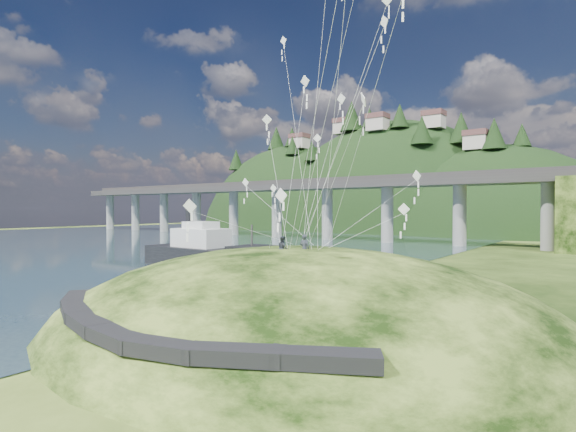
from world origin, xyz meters
The scene contains 10 objects.
ground centered at (0.00, 0.00, 0.00)m, with size 320.00×320.00×0.00m, color black.
water centered at (-72.00, 30.00, 0.01)m, with size 240.00×240.00×0.00m, color #314D5B.
grass_hill centered at (8.00, 2.00, -1.50)m, with size 36.00×32.00×13.00m.
footpath centered at (7.46, -9.74, 2.08)m, with size 22.29×5.84×0.83m.
bridge centered at (-26.46, 70.07, 9.70)m, with size 160.00×11.00×15.00m.
far_ridge centered at (-43.58, 122.17, -7.44)m, with size 153.00×70.00×94.50m.
work_barge centered at (-16.18, 17.49, 1.92)m, with size 22.03×6.40×7.67m.
wooden_dock centered at (-7.84, 7.20, 0.44)m, with size 14.05×3.53×0.99m.
kite_flyers centered at (7.83, 1.27, 5.85)m, with size 2.18×1.36×1.86m.
kite_swarm centered at (9.04, 2.75, 15.64)m, with size 17.82×15.90×21.30m.
Camera 1 is at (25.13, -22.27, 7.62)m, focal length 28.00 mm.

